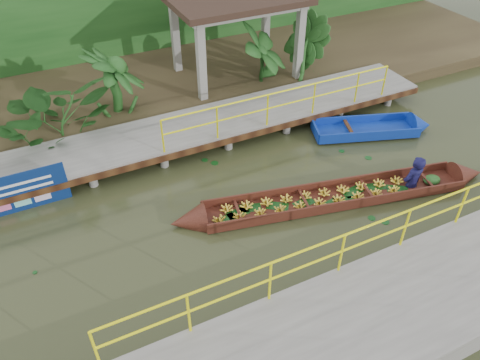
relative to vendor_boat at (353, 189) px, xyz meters
name	(u,v)px	position (x,y,z in m)	size (l,w,h in m)	color
ground	(238,213)	(-2.94, 0.75, -0.30)	(80.00, 80.00, 0.00)	#2C2F17
land_strip	(147,82)	(-2.94, 8.25, -0.07)	(30.00, 8.00, 0.45)	#2E2317
far_dock	(188,131)	(-2.92, 4.18, 0.18)	(16.00, 2.06, 1.66)	slate
near_dock	(380,320)	(-1.94, -3.45, 0.01)	(18.00, 2.40, 1.73)	slate
pavilion	(236,7)	(0.06, 7.05, 2.52)	(4.40, 3.00, 3.00)	slate
foliage_backdrop	(122,11)	(-2.94, 10.75, 1.70)	(30.00, 0.80, 4.00)	#154014
vendor_boat	(353,189)	(0.00, 0.00, 0.00)	(8.55, 2.59, 2.18)	#39150F
moored_blue_boat	(392,128)	(3.04, 2.02, -0.14)	(3.81, 2.09, 0.88)	#0D2C97
tropical_plants	(108,86)	(-4.69, 6.05, 1.18)	(14.63, 1.63, 2.04)	#154014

